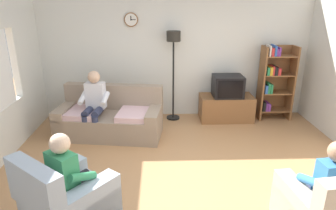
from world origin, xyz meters
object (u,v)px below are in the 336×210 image
at_px(couch, 111,119).
at_px(person_in_right_armchair, 327,182).
at_px(tv_stand, 226,108).
at_px(tv, 228,86).
at_px(bookshelf, 274,81).
at_px(floor_lamp, 173,51).
at_px(person_on_couch, 94,101).
at_px(armchair_near_window, 67,201).
at_px(person_in_left_armchair, 71,173).

height_order(couch, person_in_right_armchair, person_in_right_armchair).
distance_m(tv_stand, tv, 0.49).
bearing_deg(person_in_right_armchair, tv, 96.31).
xyz_separation_m(tv_stand, bookshelf, (0.99, 0.07, 0.56)).
height_order(tv, person_in_right_armchair, person_in_right_armchair).
bearing_deg(person_in_right_armchair, tv_stand, 96.27).
height_order(tv, floor_lamp, floor_lamp).
height_order(tv, bookshelf, bookshelf).
bearing_deg(bookshelf, person_on_couch, -166.77).
relative_size(tv_stand, person_on_couch, 0.89).
bearing_deg(tv, couch, -164.80).
relative_size(tv, person_in_right_armchair, 0.54).
bearing_deg(armchair_near_window, floor_lamp, 66.60).
xyz_separation_m(tv, person_on_couch, (-2.59, -0.74, -0.05)).
xyz_separation_m(person_on_couch, person_in_right_armchair, (2.95, -2.46, -0.09)).
xyz_separation_m(tv_stand, person_on_couch, (-2.59, -0.77, 0.43)).
relative_size(couch, floor_lamp, 1.08).
bearing_deg(floor_lamp, couch, -148.11).
distance_m(bookshelf, person_in_left_armchair, 4.57).
bearing_deg(person_on_couch, tv_stand, 16.52).
xyz_separation_m(person_on_couch, person_in_left_armchair, (0.17, -2.20, -0.09)).
relative_size(bookshelf, person_on_couch, 1.27).
height_order(tv_stand, person_on_couch, person_on_couch).
xyz_separation_m(bookshelf, person_in_right_armchair, (-0.63, -3.30, -0.22)).
relative_size(couch, tv_stand, 1.82).
distance_m(couch, tv_stand, 2.43).
xyz_separation_m(couch, person_in_left_armchair, (-0.08, -2.31, 0.29)).
bearing_deg(floor_lamp, person_in_left_armchair, -112.98).
distance_m(tv, person_in_left_armchair, 3.81).
distance_m(person_in_left_armchair, person_in_right_armchair, 2.79).
relative_size(armchair_near_window, person_in_right_armchair, 1.06).
relative_size(floor_lamp, person_in_right_armchair, 1.65).
height_order(couch, bookshelf, bookshelf).
bearing_deg(tv, armchair_near_window, -129.41).
height_order(floor_lamp, person_in_right_armchair, floor_lamp).
height_order(bookshelf, person_in_left_armchair, bookshelf).
height_order(couch, floor_lamp, floor_lamp).
bearing_deg(armchair_near_window, bookshelf, 41.94).
height_order(floor_lamp, armchair_near_window, floor_lamp).
relative_size(person_on_couch, person_in_left_armchair, 1.11).
bearing_deg(floor_lamp, bookshelf, -0.72).
distance_m(armchair_near_window, person_on_couch, 2.31).
bearing_deg(armchair_near_window, person_on_couch, 92.98).
relative_size(person_in_left_armchair, person_in_right_armchair, 1.00).
height_order(couch, armchair_near_window, same).
bearing_deg(tv, floor_lamp, 173.70).
height_order(floor_lamp, person_on_couch, floor_lamp).
height_order(tv_stand, bookshelf, bookshelf).
bearing_deg(floor_lamp, person_on_couch, -149.52).
distance_m(bookshelf, armchair_near_window, 4.68).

